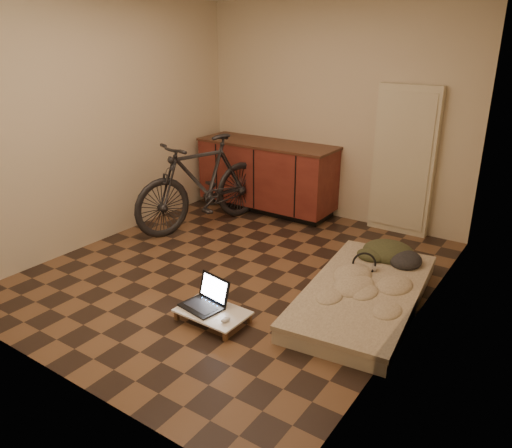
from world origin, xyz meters
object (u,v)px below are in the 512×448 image
Objects in this scene: laptop at (206,300)px; bicycle at (203,178)px; lap_desk at (213,312)px; futon at (364,295)px.

bicycle is at bearing 139.89° from laptop.
laptop is (1.35, -1.59, -0.46)m from bicycle.
bicycle reaches higher than lap_desk.
futon is at bearing 0.47° from bicycle.
bicycle reaches higher than futon.
lap_desk is 1.54× the size of laptop.
futon is 5.15× the size of laptop.
laptop is at bearing -143.47° from futon.
lap_desk is at bearing -32.24° from bicycle.
bicycle is 2.50m from futon.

